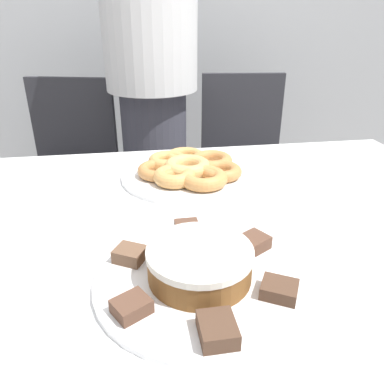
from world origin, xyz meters
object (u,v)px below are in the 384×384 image
(plate_donuts, at_px, (187,175))
(person_standing, at_px, (152,79))
(office_chair_left, at_px, (69,187))
(frosted_cake, at_px, (200,263))
(plate_cake, at_px, (200,279))
(office_chair_right, at_px, (243,176))

(plate_donuts, bearing_deg, person_standing, 94.27)
(person_standing, xyz_separation_m, office_chair_left, (-0.40, -0.01, -0.47))
(office_chair_left, bearing_deg, frosted_cake, -55.36)
(plate_cake, bearing_deg, office_chair_right, 69.81)
(office_chair_left, height_order, office_chair_right, same)
(plate_donuts, xyz_separation_m, frosted_cake, (-0.04, -0.45, 0.03))
(person_standing, height_order, plate_donuts, person_standing)
(office_chair_right, xyz_separation_m, plate_donuts, (-0.37, -0.69, 0.32))
(plate_donuts, distance_m, frosted_cake, 0.45)
(person_standing, distance_m, plate_donuts, 0.71)
(office_chair_right, bearing_deg, plate_donuts, -111.93)
(person_standing, height_order, office_chair_left, person_standing)
(office_chair_right, distance_m, plate_cake, 1.25)
(office_chair_left, bearing_deg, plate_donuts, -41.75)
(person_standing, xyz_separation_m, frosted_cake, (0.01, -1.14, -0.12))
(office_chair_right, height_order, plate_cake, office_chair_right)
(plate_cake, height_order, plate_donuts, same)
(person_standing, relative_size, office_chair_left, 1.91)
(plate_cake, relative_size, frosted_cake, 2.01)
(person_standing, distance_m, plate_cake, 1.15)
(office_chair_left, relative_size, office_chair_right, 1.00)
(plate_donuts, bearing_deg, office_chair_right, 61.46)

